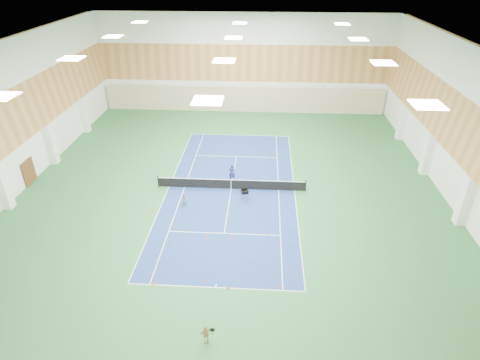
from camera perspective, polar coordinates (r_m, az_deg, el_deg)
name	(u,v)px	position (r m, az deg, el deg)	size (l,w,h in m)	color
ground	(231,189)	(34.93, -1.26, -1.27)	(40.00, 40.00, 0.00)	#2A6432
room_shell	(230,124)	(32.28, -1.37, 7.92)	(36.00, 40.00, 12.00)	white
wood_cladding	(230,100)	(31.60, -1.42, 11.29)	(36.00, 40.00, 8.00)	#C48749
ceiling_light_grid	(229,48)	(30.60, -1.51, 18.28)	(21.40, 25.40, 0.06)	white
court_surface	(231,189)	(34.93, -1.26, -1.27)	(10.97, 23.77, 0.01)	navy
tennis_balls_scatter	(231,188)	(34.90, -1.26, -1.21)	(10.57, 22.77, 0.07)	#C9CF23
tennis_net	(231,183)	(34.65, -1.27, -0.49)	(12.80, 0.10, 1.10)	black
back_curtain	(243,100)	(52.31, 0.50, 11.38)	(35.40, 0.16, 3.20)	#C6B793
door_left_b	(29,172)	(39.96, -27.83, 1.04)	(0.08, 1.80, 2.20)	#593319
coach	(232,173)	(35.87, -1.15, 1.06)	(0.57, 0.38, 1.58)	navy
child_court	(185,200)	(32.66, -7.86, -2.83)	(0.53, 0.42, 1.10)	gray
child_apron	(206,334)	(22.46, -4.91, -20.99)	(0.67, 0.28, 1.15)	tan
ball_cart	(245,195)	(33.19, 0.65, -2.10)	(0.56, 0.56, 0.96)	black
cone_svc_a	(173,226)	(30.61, -9.52, -6.43)	(0.20, 0.20, 0.22)	#FF490D
cone_svc_b	(207,236)	(29.22, -4.78, -8.00)	(0.22, 0.22, 0.24)	#FF630D
cone_svc_c	(234,236)	(29.15, -0.90, -8.03)	(0.20, 0.20, 0.22)	#FC4C0D
cone_svc_d	(268,234)	(29.47, 3.97, -7.66)	(0.18, 0.18, 0.20)	#D8600B
cone_base_a	(154,283)	(26.14, -12.10, -14.07)	(0.22, 0.22, 0.25)	#E75E0C
cone_base_b	(205,279)	(25.94, -5.02, -13.88)	(0.17, 0.17, 0.19)	#FF510D
cone_base_c	(228,287)	(25.33, -1.68, -15.01)	(0.21, 0.21, 0.23)	#DA540B
cone_base_d	(278,286)	(25.49, 5.42, -14.84)	(0.19, 0.19, 0.20)	#D8670B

